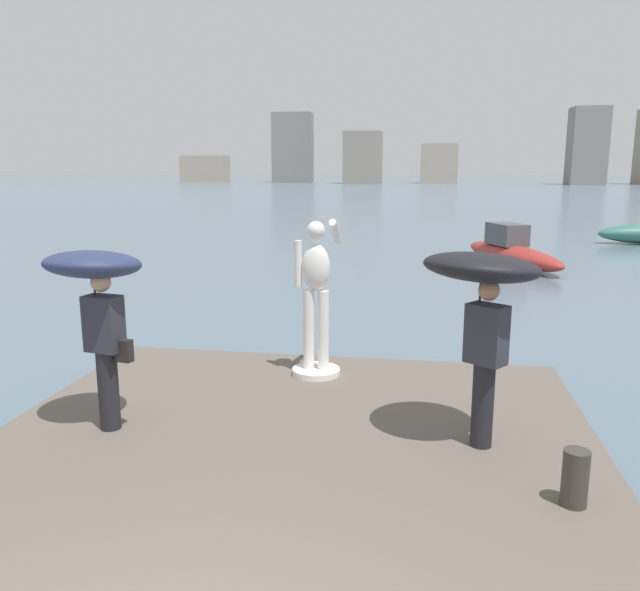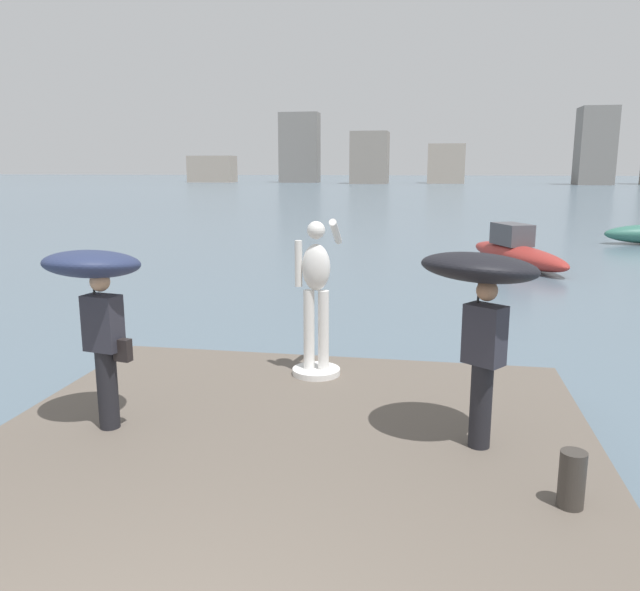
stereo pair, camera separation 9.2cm
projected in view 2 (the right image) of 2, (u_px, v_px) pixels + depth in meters
name	position (u px, v px, depth m)	size (l,w,h in m)	color
ground_plane	(410.00, 216.00, 41.54)	(400.00, 400.00, 0.00)	slate
pier	(231.00, 570.00, 4.77)	(6.41, 9.83, 0.40)	#60564C
statue_white_figure	(316.00, 302.00, 8.46)	(0.66, 0.89, 2.14)	white
onlooker_left	(96.00, 287.00, 6.63)	(1.17, 1.19, 2.00)	black
onlooker_right	(481.00, 288.00, 6.18)	(1.62, 1.63, 2.04)	black
mooring_bollard	(572.00, 479.00, 5.24)	(0.22, 0.22, 0.49)	#38332D
boat_near	(516.00, 252.00, 20.68)	(3.20, 5.58, 1.35)	#9E2D28
distant_skyline	(449.00, 154.00, 119.54)	(93.80, 12.56, 13.86)	#A89989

